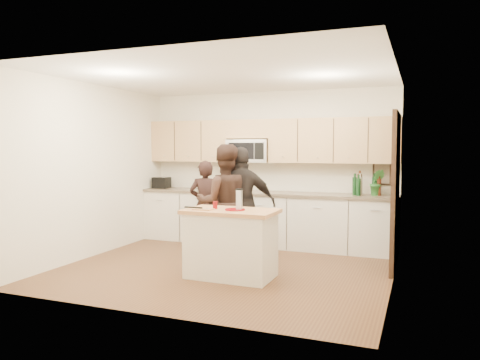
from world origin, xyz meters
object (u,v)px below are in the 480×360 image
at_px(toaster, 162,183).
at_px(woman_left, 205,205).
at_px(woman_center, 225,203).
at_px(woman_right, 242,204).
at_px(island, 231,243).

height_order(toaster, woman_left, woman_left).
relative_size(woman_left, woman_center, 0.85).
distance_m(woman_left, woman_right, 1.07).
distance_m(toaster, woman_center, 2.31).
relative_size(toaster, woman_right, 0.17).
xyz_separation_m(toaster, woman_center, (1.88, -1.34, -0.16)).
bearing_deg(woman_center, woman_left, -70.97).
height_order(woman_left, woman_right, woman_right).
height_order(island, woman_left, woman_left).
bearing_deg(woman_right, woman_center, 10.25).
distance_m(toaster, woman_right, 2.42).
xyz_separation_m(woman_left, woman_right, (0.89, -0.58, 0.11)).
xyz_separation_m(island, woman_right, (-0.18, 0.88, 0.41)).
bearing_deg(woman_center, toaster, -59.10).
distance_m(woman_center, woman_right, 0.26).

